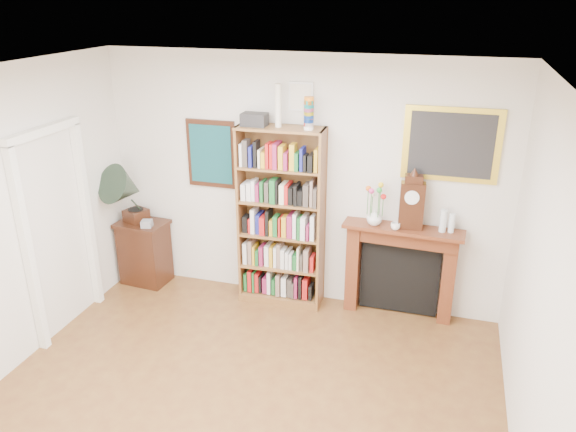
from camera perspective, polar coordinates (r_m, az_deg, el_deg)
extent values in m
cube|color=white|center=(3.58, -9.36, 12.43)|extent=(4.50, 5.00, 0.01)
cube|color=silver|center=(6.21, 1.31, 3.40)|extent=(4.50, 0.01, 2.80)
cube|color=silver|center=(3.81, 25.19, -11.60)|extent=(0.01, 5.00, 2.80)
cube|color=white|center=(5.89, -24.90, -3.47)|extent=(0.08, 0.08, 2.10)
cube|color=white|center=(6.55, -19.70, -0.17)|extent=(0.08, 0.08, 2.10)
cube|color=white|center=(5.89, -23.66, 7.93)|extent=(0.08, 1.02, 0.08)
cube|color=black|center=(6.46, -7.79, 6.27)|extent=(0.58, 0.03, 0.78)
cube|color=#114A53|center=(6.44, -7.86, 6.23)|extent=(0.50, 0.01, 0.67)
cube|color=white|center=(5.96, 1.34, 12.05)|extent=(0.26, 0.03, 0.30)
cube|color=silver|center=(5.94, 1.29, 12.02)|extent=(0.22, 0.01, 0.26)
cube|color=gold|center=(5.84, 16.25, 6.96)|extent=(0.95, 0.03, 0.75)
cube|color=#262628|center=(5.82, 16.25, 6.92)|extent=(0.82, 0.01, 0.65)
cube|color=brown|center=(6.36, -4.68, 0.20)|extent=(0.04, 0.33, 2.05)
cube|color=brown|center=(6.10, 3.38, -0.70)|extent=(0.04, 0.33, 2.05)
cube|color=brown|center=(5.91, -0.78, 8.89)|extent=(0.95, 0.37, 0.03)
cube|color=brown|center=(6.65, -0.69, -8.10)|extent=(0.95, 0.37, 0.09)
cube|color=brown|center=(6.36, -0.31, 0.28)|extent=(0.94, 0.05, 2.05)
cube|color=brown|center=(6.46, -0.70, -5.03)|extent=(0.90, 0.34, 0.02)
cube|color=brown|center=(6.29, -0.72, -1.88)|extent=(0.90, 0.34, 0.02)
cube|color=brown|center=(6.14, -0.74, 1.44)|extent=(0.90, 0.34, 0.02)
cube|color=brown|center=(6.02, -0.75, 4.90)|extent=(0.90, 0.34, 0.02)
cube|color=black|center=(7.10, -14.34, -3.58)|extent=(0.61, 0.47, 0.79)
cube|color=#4A1D11|center=(6.32, 6.65, -5.11)|extent=(0.15, 0.19, 1.03)
cube|color=#4A1D11|center=(6.26, 15.98, -6.16)|extent=(0.15, 0.19, 1.03)
cube|color=#4A1D11|center=(6.09, 11.59, -2.06)|extent=(1.18, 0.24, 0.17)
cube|color=#4A1D11|center=(6.01, 11.63, -1.31)|extent=(1.27, 0.36, 0.04)
cube|color=black|center=(6.36, 11.29, -6.09)|extent=(0.85, 0.09, 0.82)
cube|color=black|center=(6.97, -15.16, 0.06)|extent=(0.30, 0.30, 0.14)
cylinder|color=black|center=(6.95, -15.22, 0.65)|extent=(0.23, 0.23, 0.01)
cone|color=#2A3D2F|center=(6.73, -16.12, 2.77)|extent=(0.65, 0.72, 0.61)
cube|color=#A8A8B4|center=(6.78, -14.15, -0.76)|extent=(0.15, 0.15, 0.08)
cube|color=black|center=(5.91, 12.45, 1.03)|extent=(0.26, 0.16, 0.50)
cylinder|color=white|center=(5.81, 12.48, 1.83)|extent=(0.15, 0.03, 0.15)
cube|color=black|center=(5.82, 12.67, 3.64)|extent=(0.19, 0.13, 0.09)
imported|color=silver|center=(5.99, 8.77, -0.12)|extent=(0.19, 0.19, 0.17)
imported|color=white|center=(5.92, 10.86, -1.02)|extent=(0.10, 0.10, 0.08)
cylinder|color=silver|center=(5.95, 15.48, -0.47)|extent=(0.07, 0.07, 0.24)
cylinder|color=silver|center=(5.97, 16.30, -0.70)|extent=(0.06, 0.06, 0.20)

